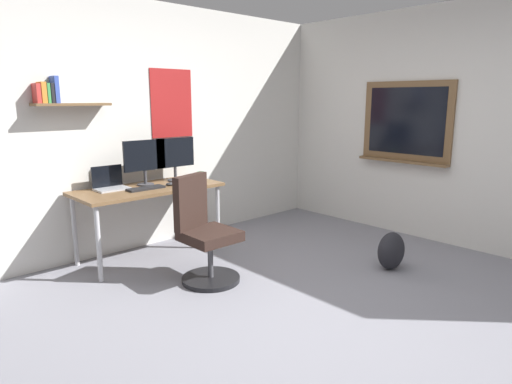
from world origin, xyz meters
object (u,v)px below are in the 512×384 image
object	(u,v)px
coffee_mug	(201,176)
backpack	(391,251)
laptop	(110,184)
monitor_primary	(145,159)
office_chair	(204,236)
keyboard	(146,188)
monitor_secondary	(175,156)
computer_mouse	(170,184)
desk	(149,194)

from	to	relation	value
coffee_mug	backpack	size ratio (longest dim) A/B	0.25
laptop	monitor_primary	distance (m)	0.42
office_chair	keyboard	world-z (taller)	office_chair
monitor_secondary	monitor_primary	bearing A→B (deg)	180.00
laptop	monitor_secondary	distance (m)	0.76
office_chair	laptop	xyz separation A→B (m)	(-0.37, 1.03, 0.38)
office_chair	coffee_mug	xyz separation A→B (m)	(0.58, 0.84, 0.37)
laptop	keyboard	bearing A→B (deg)	-43.32
laptop	computer_mouse	size ratio (longest dim) A/B	2.98
coffee_mug	keyboard	bearing A→B (deg)	-175.89
desk	backpack	bearing A→B (deg)	-51.13
coffee_mug	backpack	distance (m)	2.12
laptop	backpack	size ratio (longest dim) A/B	0.86
keyboard	laptop	bearing A→B (deg)	136.68
monitor_secondary	coffee_mug	distance (m)	0.35
desk	monitor_primary	world-z (taller)	monitor_primary
computer_mouse	coffee_mug	size ratio (longest dim) A/B	1.13
desk	backpack	size ratio (longest dim) A/B	4.00
keyboard	backpack	bearing A→B (deg)	-48.52
office_chair	laptop	world-z (taller)	laptop
monitor_primary	backpack	size ratio (longest dim) A/B	1.28
monitor_secondary	computer_mouse	world-z (taller)	monitor_secondary
office_chair	computer_mouse	xyz separation A→B (m)	(0.17, 0.79, 0.34)
keyboard	computer_mouse	distance (m)	0.28
computer_mouse	desk	bearing A→B (deg)	158.22
monitor_primary	computer_mouse	distance (m)	0.36
monitor_secondary	keyboard	bearing A→B (deg)	-157.94
monitor_primary	computer_mouse	bearing A→B (deg)	-48.01
keyboard	backpack	world-z (taller)	keyboard
monitor_primary	keyboard	size ratio (longest dim) A/B	1.25
monitor_primary	coffee_mug	size ratio (longest dim) A/B	5.04
desk	monitor_primary	bearing A→B (deg)	71.41
computer_mouse	coffee_mug	xyz separation A→B (m)	(0.42, 0.05, 0.03)
office_chair	coffee_mug	bearing A→B (deg)	55.29
desk	computer_mouse	size ratio (longest dim) A/B	13.91
desk	backpack	distance (m)	2.45
laptop	keyboard	xyz separation A→B (m)	(0.25, -0.24, -0.04)
keyboard	coffee_mug	world-z (taller)	coffee_mug
coffee_mug	backpack	world-z (taller)	coffee_mug
monitor_secondary	laptop	bearing A→B (deg)	176.19
laptop	monitor_secondary	size ratio (longest dim) A/B	0.67
computer_mouse	coffee_mug	world-z (taller)	coffee_mug
desk	monitor_secondary	world-z (taller)	monitor_secondary
laptop	computer_mouse	distance (m)	0.59
office_chair	backpack	size ratio (longest dim) A/B	2.63
laptop	monitor_secondary	xyz separation A→B (m)	(0.72, -0.05, 0.22)
desk	keyboard	distance (m)	0.14
laptop	computer_mouse	xyz separation A→B (m)	(0.53, -0.24, -0.04)
office_chair	monitor_primary	size ratio (longest dim) A/B	2.05
office_chair	laptop	bearing A→B (deg)	109.68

